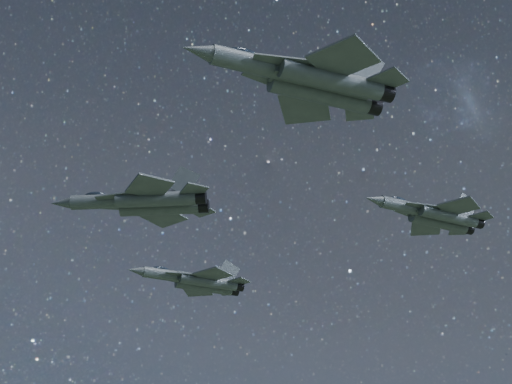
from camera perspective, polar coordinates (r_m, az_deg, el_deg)
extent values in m
cylinder|color=#353D43|center=(91.61, -10.86, -0.68)|extent=(8.18, 3.93, 1.69)
cone|color=#353D43|center=(93.10, -13.96, -0.79)|extent=(2.93, 2.20, 1.52)
ellipsoid|color=black|center=(92.33, -11.60, -0.26)|extent=(2.80, 1.83, 0.84)
cube|color=#353D43|center=(90.28, -7.41, -0.58)|extent=(8.99, 4.12, 1.41)
cylinder|color=#353D43|center=(89.03, -7.29, -0.53)|extent=(9.22, 4.24, 1.69)
cylinder|color=#353D43|center=(90.92, -7.02, -1.16)|extent=(9.22, 4.24, 1.69)
cylinder|color=black|center=(88.17, -4.11, -0.41)|extent=(1.80, 1.90, 1.56)
cylinder|color=black|center=(90.08, -3.91, -1.05)|extent=(1.80, 1.90, 1.56)
cube|color=#353D43|center=(89.81, -9.90, -0.28)|extent=(5.55, 3.68, 0.13)
cube|color=#353D43|center=(92.33, -9.47, -1.12)|extent=(5.73, 1.75, 0.13)
cube|color=#353D43|center=(86.93, -7.75, 0.38)|extent=(5.21, 5.59, 0.22)
cube|color=#353D43|center=(93.34, -6.84, -1.76)|extent=(6.23, 6.18, 0.22)
cube|color=#353D43|center=(87.11, -4.52, 0.13)|extent=(3.05, 3.21, 0.16)
cube|color=#353D43|center=(91.49, -4.05, -1.33)|extent=(3.69, 3.68, 0.16)
cube|color=#353D43|center=(89.19, -5.26, 0.80)|extent=(3.57, 1.54, 3.86)
cube|color=#353D43|center=(91.54, -4.99, -0.01)|extent=(3.73, 0.96, 3.86)
cylinder|color=#353D43|center=(104.01, -6.37, -6.05)|extent=(7.02, 2.63, 1.45)
cone|color=#353D43|center=(103.02, -8.75, -5.67)|extent=(2.42, 1.67, 1.30)
ellipsoid|color=black|center=(104.01, -6.94, -5.60)|extent=(2.35, 1.35, 0.72)
cube|color=#353D43|center=(105.28, -3.83, -6.46)|extent=(7.74, 2.71, 1.21)
cylinder|color=#353D43|center=(104.42, -3.48, -6.53)|extent=(7.94, 2.80, 1.45)
cylinder|color=#353D43|center=(106.06, -3.81, -6.87)|extent=(7.94, 2.80, 1.45)
cylinder|color=black|center=(105.75, -1.28, -6.86)|extent=(1.42, 1.53, 1.34)
cylinder|color=black|center=(107.37, -1.63, -7.19)|extent=(1.42, 1.53, 1.34)
cube|color=#353D43|center=(103.28, -5.28, -6.00)|extent=(4.85, 1.10, 0.11)
cube|color=#353D43|center=(105.52, -5.69, -6.47)|extent=(4.87, 2.69, 0.11)
cube|color=#353D43|center=(102.46, -3.17, -6.00)|extent=(5.30, 5.33, 0.19)
cube|color=#353D43|center=(108.06, -4.28, -7.15)|extent=(4.76, 5.02, 0.19)
cube|color=#353D43|center=(104.64, -1.23, -6.52)|extent=(3.13, 3.15, 0.14)
cube|color=#353D43|center=(108.38, -2.04, -7.28)|extent=(2.80, 2.91, 0.14)
cube|color=#353D43|center=(105.68, -2.03, -5.81)|extent=(3.24, 0.56, 3.31)
cube|color=#353D43|center=(107.71, -2.46, -6.23)|extent=(3.16, 0.97, 3.31)
cylinder|color=#353D43|center=(66.60, 0.16, 9.20)|extent=(8.42, 3.07, 1.74)
cone|color=#353D43|center=(65.23, -4.29, 10.21)|extent=(2.90, 1.98, 1.56)
ellipsoid|color=black|center=(66.73, -0.93, 10.02)|extent=(2.81, 1.59, 0.86)
cube|color=#353D43|center=(68.50, 4.72, 8.06)|extent=(9.29, 3.15, 1.45)
cylinder|color=#353D43|center=(67.57, 5.49, 8.14)|extent=(9.52, 3.25, 1.74)
cylinder|color=#353D43|center=(69.18, 4.67, 7.14)|extent=(9.52, 3.25, 1.74)
cylinder|color=black|center=(69.69, 9.30, 7.17)|extent=(1.69, 1.82, 1.61)
cylinder|color=black|center=(71.25, 8.41, 6.22)|extent=(1.69, 1.82, 1.61)
cube|color=#353D43|center=(66.04, 2.29, 9.45)|extent=(5.83, 1.38, 0.13)
cube|color=#353D43|center=(68.25, 1.27, 8.02)|extent=(5.86, 3.18, 0.13)
cube|color=#353D43|center=(65.73, 6.35, 9.61)|extent=(6.35, 6.40, 0.22)
cube|color=#353D43|center=(71.20, 3.57, 6.18)|extent=(5.75, 6.05, 0.22)
cube|color=#353D43|center=(68.63, 9.57, 8.04)|extent=(3.75, 3.78, 0.17)
cube|color=#353D43|center=(72.22, 7.53, 5.85)|extent=(3.38, 3.51, 0.17)
cube|color=#353D43|center=(69.92, 7.92, 9.06)|extent=(3.89, 0.66, 3.97)
cube|color=#353D43|center=(71.86, 6.86, 7.84)|extent=(3.80, 1.12, 3.97)
cylinder|color=#353D43|center=(87.25, 10.89, -1.09)|extent=(6.61, 2.80, 1.36)
cone|color=#353D43|center=(85.04, 8.57, -0.56)|extent=(2.32, 1.67, 1.22)
ellipsoid|color=black|center=(86.97, 10.28, -0.58)|extent=(2.24, 1.37, 0.67)
cube|color=#353D43|center=(89.78, 13.27, -1.66)|extent=(7.28, 2.91, 1.14)
cylinder|color=#353D43|center=(89.21, 13.81, -1.70)|extent=(7.47, 3.00, 1.36)
cylinder|color=#353D43|center=(90.42, 13.14, -2.15)|extent=(7.47, 3.00, 1.36)
cylinder|color=black|center=(91.63, 15.80, -2.16)|extent=(1.39, 1.49, 1.26)
cylinder|color=black|center=(92.81, 15.12, -2.59)|extent=(1.39, 1.49, 1.26)
cube|color=#353D43|center=(87.23, 12.18, -1.03)|extent=(4.58, 1.13, 0.10)
cube|color=#353D43|center=(88.90, 11.29, -1.66)|extent=(4.54, 2.74, 0.10)
cube|color=#353D43|center=(87.75, 14.53, -1.03)|extent=(5.01, 5.01, 0.17)
cube|color=#353D43|center=(91.87, 12.26, -2.55)|extent=(4.36, 4.63, 0.17)
cube|color=#353D43|center=(90.73, 16.06, -1.73)|extent=(2.96, 2.97, 0.13)
cube|color=#353D43|center=(93.45, 14.51, -2.73)|extent=(2.56, 2.68, 0.13)
cube|color=#353D43|center=(91.29, 15.03, -1.00)|extent=(3.04, 0.59, 3.11)
cube|color=#353D43|center=(92.76, 14.20, -1.56)|extent=(2.94, 1.07, 3.11)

